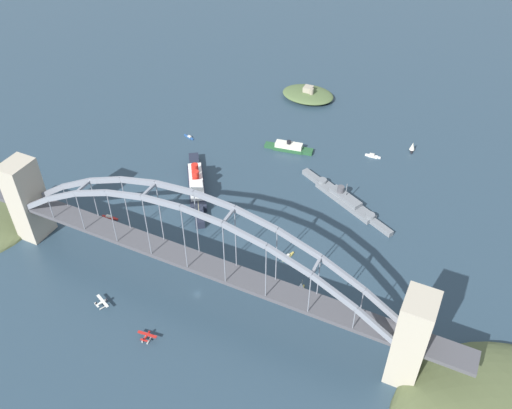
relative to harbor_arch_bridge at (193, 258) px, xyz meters
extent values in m
plane|color=#283D4C|center=(0.00, 0.00, -30.03)|extent=(1400.00, 1400.00, 0.00)
cube|color=#ADA38E|center=(-121.75, 0.00, -1.74)|extent=(15.35, 19.70, 56.59)
cube|color=#ADA38E|center=(121.75, 0.00, -1.74)|extent=(15.35, 19.70, 56.59)
cube|color=#47474C|center=(0.00, 0.00, -2.41)|extent=(228.14, 14.27, 2.40)
cube|color=#47474C|center=(-141.43, 0.00, -2.41)|extent=(24.00, 14.27, 2.40)
cube|color=#47474C|center=(141.43, 0.00, -2.41)|extent=(24.00, 14.27, 2.40)
cube|color=gray|center=(-106.12, -6.42, 5.53)|extent=(25.37, 1.80, 18.53)
cube|color=gray|center=(-82.54, -6.42, 19.64)|extent=(25.07, 1.80, 15.18)
cube|color=gray|center=(-58.96, -6.42, 30.23)|extent=(24.70, 1.80, 11.82)
cube|color=gray|center=(-35.37, -6.42, 37.28)|extent=(24.28, 1.80, 8.42)
cube|color=gray|center=(-11.79, -6.42, 40.81)|extent=(23.82, 1.80, 4.96)
cube|color=gray|center=(11.79, -6.42, 40.81)|extent=(23.82, 1.80, 4.96)
cube|color=gray|center=(35.37, -6.42, 37.28)|extent=(24.28, 1.80, 8.42)
cube|color=gray|center=(58.96, -6.42, 30.23)|extent=(24.70, 1.80, 11.82)
cube|color=gray|center=(82.54, -6.42, 19.64)|extent=(25.07, 1.80, 15.18)
cube|color=gray|center=(106.12, -6.42, 5.53)|extent=(25.37, 1.80, 18.53)
cube|color=gray|center=(-106.12, 6.42, 5.53)|extent=(25.37, 1.80, 18.53)
cube|color=gray|center=(-82.54, 6.42, 19.64)|extent=(25.07, 1.80, 15.18)
cube|color=gray|center=(-58.96, 6.42, 30.23)|extent=(24.70, 1.80, 11.82)
cube|color=gray|center=(-35.37, 6.42, 37.28)|extent=(24.28, 1.80, 8.42)
cube|color=gray|center=(-11.79, 6.42, 40.81)|extent=(23.82, 1.80, 4.96)
cube|color=gray|center=(11.79, 6.42, 40.81)|extent=(23.82, 1.80, 4.96)
cube|color=gray|center=(35.37, 6.42, 37.28)|extent=(24.28, 1.80, 8.42)
cube|color=gray|center=(58.96, 6.42, 30.23)|extent=(24.70, 1.80, 11.82)
cube|color=gray|center=(82.54, 6.42, 19.64)|extent=(25.07, 1.80, 15.18)
cube|color=gray|center=(106.12, 6.42, 5.53)|extent=(25.37, 1.80, 18.53)
cube|color=gray|center=(-117.91, 0.00, -2.41)|extent=(1.40, 12.84, 1.40)
cube|color=gray|center=(-70.75, 0.00, 25.82)|extent=(1.40, 12.84, 1.40)
cube|color=gray|center=(-23.58, 0.00, 39.93)|extent=(1.40, 12.84, 1.40)
cube|color=gray|center=(23.58, 0.00, 39.93)|extent=(1.40, 12.84, 1.40)
cube|color=gray|center=(70.75, 0.00, 25.82)|extent=(1.40, 12.84, 1.40)
cube|color=gray|center=(117.91, 0.00, -2.41)|extent=(1.40, 12.84, 1.40)
cylinder|color=gray|center=(-94.33, -6.42, 6.13)|extent=(0.56, 0.56, 14.68)
cylinder|color=gray|center=(-94.33, 6.42, 6.13)|extent=(0.56, 0.56, 14.68)
cylinder|color=gray|center=(-70.75, -6.42, 12.30)|extent=(0.56, 0.56, 27.03)
cylinder|color=gray|center=(-70.75, 6.42, 12.30)|extent=(0.56, 0.56, 27.03)
cylinder|color=gray|center=(-47.16, -6.42, 16.71)|extent=(0.56, 0.56, 35.85)
cylinder|color=gray|center=(-47.16, 6.42, 16.71)|extent=(0.56, 0.56, 35.85)
cylinder|color=gray|center=(-23.58, -6.42, 19.36)|extent=(0.56, 0.56, 41.14)
cylinder|color=gray|center=(-23.58, 6.42, 19.36)|extent=(0.56, 0.56, 41.14)
cylinder|color=gray|center=(0.00, -6.42, 20.24)|extent=(0.56, 0.56, 42.91)
cylinder|color=gray|center=(0.00, 6.42, 20.24)|extent=(0.56, 0.56, 42.91)
cylinder|color=gray|center=(23.58, -6.42, 19.36)|extent=(0.56, 0.56, 41.14)
cylinder|color=gray|center=(23.58, 6.42, 19.36)|extent=(0.56, 0.56, 41.14)
cylinder|color=gray|center=(47.16, -6.42, 16.71)|extent=(0.56, 0.56, 35.85)
cylinder|color=gray|center=(47.16, 6.42, 16.71)|extent=(0.56, 0.56, 35.85)
cylinder|color=gray|center=(70.75, -6.42, 12.30)|extent=(0.56, 0.56, 27.03)
cylinder|color=gray|center=(70.75, 6.42, 12.30)|extent=(0.56, 0.56, 27.03)
cylinder|color=gray|center=(94.33, -6.42, 6.13)|extent=(0.56, 0.56, 14.68)
cylinder|color=gray|center=(94.33, 6.42, 6.13)|extent=(0.56, 0.56, 14.68)
cube|color=#1E2333|center=(-49.35, 83.73, -27.15)|extent=(36.72, 47.08, 5.76)
cube|color=#1E2333|center=(-31.14, 56.54, -27.15)|extent=(14.28, 17.06, 5.76)
cube|color=#1E2333|center=(-67.55, 110.91, -27.15)|extent=(15.32, 17.76, 5.76)
cube|color=white|center=(-49.35, 83.73, -21.19)|extent=(28.48, 35.94, 6.18)
cube|color=white|center=(-43.71, 75.32, -16.50)|extent=(11.57, 11.46, 3.20)
cylinder|color=red|center=(-48.32, 82.20, -14.49)|extent=(5.10, 5.10, 7.21)
cylinder|color=red|center=(-52.93, 89.08, -14.49)|extent=(5.10, 5.10, 7.21)
cylinder|color=tan|center=(-32.28, 58.24, -19.28)|extent=(0.50, 0.50, 10.00)
cube|color=slate|center=(51.52, 117.96, -28.25)|extent=(50.75, 32.42, 3.57)
cube|color=slate|center=(82.53, 101.73, -28.25)|extent=(17.41, 11.75, 3.57)
cube|color=slate|center=(20.50, 134.19, -28.25)|extent=(17.79, 12.48, 3.57)
cube|color=slate|center=(51.52, 117.96, -24.98)|extent=(26.64, 18.63, 2.96)
cylinder|color=slate|center=(72.84, 106.80, -25.36)|extent=(6.38, 6.38, 2.20)
cylinder|color=slate|center=(30.19, 129.12, -25.36)|extent=(6.38, 6.38, 2.20)
cylinder|color=slate|center=(51.52, 117.96, -18.50)|extent=(0.60, 0.60, 10.00)
cylinder|color=#4C4C51|center=(46.86, 120.39, -21.30)|extent=(5.01, 5.01, 4.40)
cube|color=#23512D|center=(-10.18, 161.37, -28.68)|extent=(24.45, 12.19, 2.70)
cube|color=#23512D|center=(-25.56, 158.87, -28.68)|extent=(8.65, 7.16, 2.70)
cube|color=#23512D|center=(5.21, 163.86, -28.68)|extent=(8.85, 8.34, 2.70)
cube|color=beige|center=(-10.18, 161.37, -25.64)|extent=(22.32, 10.61, 3.39)
cylinder|color=black|center=(-10.18, 161.37, -22.75)|extent=(3.42, 3.42, 2.40)
ellipsoid|color=#4C6038|center=(-27.54, 246.75, -26.74)|extent=(47.67, 36.13, 6.57)
cube|color=#9E937F|center=(-27.54, 246.75, -21.77)|extent=(8.00, 8.00, 6.00)
cylinder|color=gray|center=(-23.04, 243.25, -21.47)|extent=(3.60, 3.60, 6.61)
cylinder|color=#B7B7B2|center=(-9.56, -39.98, -29.58)|extent=(1.52, 5.97, 0.90)
cylinder|color=#B7B7B2|center=(-6.45, -39.65, -29.58)|extent=(1.52, 5.97, 0.90)
cylinder|color=maroon|center=(-9.56, -39.98, -28.55)|extent=(0.14, 0.14, 1.17)
cylinder|color=maroon|center=(-6.45, -39.65, -28.55)|extent=(0.14, 0.14, 1.17)
ellipsoid|color=#B21E19|center=(-8.01, -39.82, -27.31)|extent=(2.00, 6.63, 1.31)
cylinder|color=maroon|center=(-8.32, -36.90, -27.31)|extent=(1.33, 0.93, 1.25)
cube|color=#B21E19|center=(-8.09, -39.01, -26.75)|extent=(11.45, 2.89, 0.20)
cube|color=#B21E19|center=(-7.70, -42.67, -27.18)|extent=(4.40, 1.55, 0.12)
cube|color=maroon|center=(-7.70, -42.67, -25.90)|extent=(0.24, 1.11, 1.50)
cylinder|color=#B7B7B2|center=(-46.29, -30.98, -29.58)|extent=(2.91, 5.17, 0.90)
cylinder|color=#B7B7B2|center=(-43.01, -32.41, -29.58)|extent=(2.91, 5.17, 0.90)
cylinder|color=black|center=(-46.29, -30.98, -28.46)|extent=(0.14, 0.14, 1.33)
cylinder|color=black|center=(-43.01, -32.41, -28.46)|extent=(0.14, 0.14, 1.33)
ellipsoid|color=silver|center=(-44.65, -31.69, -27.05)|extent=(4.11, 6.91, 1.49)
cylinder|color=black|center=(-43.42, -28.85, -27.05)|extent=(1.62, 1.30, 1.42)
cube|color=silver|center=(-44.31, -30.91, -26.42)|extent=(11.51, 6.25, 0.20)
cube|color=silver|center=(-45.85, -34.48, -26.90)|extent=(4.55, 2.79, 0.12)
cube|color=black|center=(-45.85, -34.48, -25.55)|extent=(0.55, 1.06, 1.50)
cube|color=gold|center=(54.47, 29.06, -29.49)|extent=(1.90, 4.72, 1.08)
cube|color=gold|center=(54.58, 32.17, -29.49)|extent=(0.84, 1.58, 1.08)
cube|color=gold|center=(54.37, 25.95, -29.49)|extent=(0.99, 1.58, 1.08)
cylinder|color=tan|center=(54.49, 29.45, -25.13)|extent=(0.16, 0.16, 7.63)
cone|color=white|center=(54.44, 28.09, -25.51)|extent=(4.41, 4.41, 6.10)
cube|color=silver|center=(53.38, 181.09, -29.47)|extent=(7.50, 3.44, 1.13)
cube|color=silver|center=(58.28, 181.36, -29.47)|extent=(2.54, 1.81, 1.13)
cube|color=silver|center=(48.49, 180.83, -29.47)|extent=(2.55, 2.14, 1.13)
cube|color=beige|center=(52.47, 181.04, -28.20)|extent=(3.80, 2.64, 1.40)
cube|color=gold|center=(36.66, 50.96, -29.52)|extent=(3.75, 6.45, 1.02)
cube|color=gold|center=(37.91, 54.87, -29.52)|extent=(1.66, 2.28, 1.02)
cube|color=gold|center=(35.41, 47.06, -29.52)|extent=(1.86, 2.35, 1.02)
cube|color=beige|center=(36.43, 50.23, -28.36)|extent=(2.44, 3.41, 1.31)
cube|color=#234C8C|center=(-91.37, 142.14, -29.58)|extent=(6.83, 4.03, 0.89)
cube|color=#234C8C|center=(-95.48, 143.47, -29.58)|extent=(2.42, 1.79, 0.89)
cube|color=#234C8C|center=(-87.26, 140.81, -29.58)|extent=(2.49, 2.01, 0.89)
cube|color=beige|center=(-90.60, 141.89, -28.65)|extent=(3.61, 2.63, 0.98)
cube|color=#B2231E|center=(-87.82, 32.26, -29.55)|extent=(7.39, 3.24, 0.97)
cube|color=#B2231E|center=(-83.10, 32.89, -29.55)|extent=(2.53, 1.58, 0.97)
cube|color=#B2231E|center=(-92.53, 31.62, -29.55)|extent=(2.56, 1.83, 0.97)
cube|color=beige|center=(-88.70, 32.14, -28.48)|extent=(3.79, 2.31, 1.17)
cube|color=black|center=(79.05, 201.50, -29.48)|extent=(2.67, 4.79, 1.10)
cube|color=black|center=(79.56, 198.52, -29.48)|extent=(1.11, 1.64, 1.10)
cube|color=black|center=(78.55, 204.48, -29.48)|extent=(1.29, 1.66, 1.10)
cylinder|color=tan|center=(79.12, 201.13, -25.06)|extent=(0.16, 0.16, 7.75)
cone|color=silver|center=(78.90, 202.43, -25.45)|extent=(4.79, 4.79, 6.20)
camera|label=1|loc=(123.69, -176.58, 217.61)|focal=38.36mm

